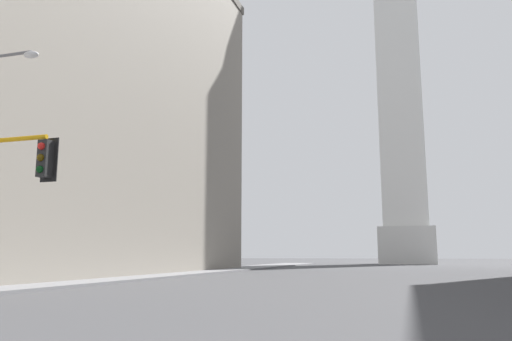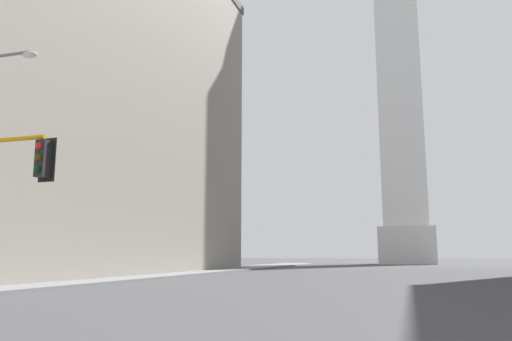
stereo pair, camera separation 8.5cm
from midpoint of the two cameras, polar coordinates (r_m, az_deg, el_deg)
The scene contains 2 objects.
sidewalk_left at distance 36.93m, azimuth -12.03°, elevation -11.66°, with size 5.00×101.07×0.15m, color slate.
obelisk at distance 91.49m, azimuth 15.95°, elevation 10.32°, with size 8.86×8.86×67.12m.
Camera 1 is at (0.49, -2.02, 1.56)m, focal length 35.00 mm.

